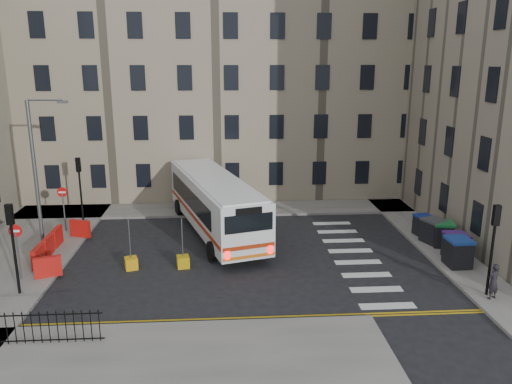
{
  "coord_description": "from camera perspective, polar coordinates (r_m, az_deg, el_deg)",
  "views": [
    {
      "loc": [
        -2.88,
        -24.89,
        10.12
      ],
      "look_at": [
        -1.09,
        2.07,
        3.0
      ],
      "focal_mm": 35.0,
      "sensor_mm": 36.0,
      "label": 1
    }
  ],
  "objects": [
    {
      "name": "no_entry_north",
      "position": [
        31.95,
        -21.19,
        -0.84
      ],
      "size": [
        0.6,
        0.08,
        3.0
      ],
      "color": "#595B5E",
      "rests_on": "pavement_west"
    },
    {
      "name": "pavement_west",
      "position": [
        29.91,
        -25.54,
        -6.37
      ],
      "size": [
        6.0,
        22.0,
        0.15
      ],
      "primitive_type": "cube",
      "color": "slate",
      "rests_on": "ground"
    },
    {
      "name": "wheelie_bin_b",
      "position": [
        27.94,
        21.86,
        -5.76
      ],
      "size": [
        1.1,
        1.26,
        1.36
      ],
      "rotation": [
        0.0,
        0.0,
        0.02
      ],
      "color": "black",
      "rests_on": "pavement_east"
    },
    {
      "name": "wheelie_bin_a",
      "position": [
        27.03,
        22.08,
        -6.38
      ],
      "size": [
        1.14,
        1.31,
        1.43
      ],
      "rotation": [
        0.0,
        0.0,
        0.01
      ],
      "color": "black",
      "rests_on": "pavement_east"
    },
    {
      "name": "bollard_yellow",
      "position": [
        25.99,
        -14.07,
        -7.91
      ],
      "size": [
        0.76,
        0.76,
        0.6
      ],
      "primitive_type": "cube",
      "rotation": [
        0.0,
        0.0,
        0.32
      ],
      "color": "orange",
      "rests_on": "ground"
    },
    {
      "name": "bus",
      "position": [
        29.97,
        -4.73,
        -1.13
      ],
      "size": [
        6.16,
        12.61,
        3.36
      ],
      "rotation": [
        0.0,
        0.0,
        0.28
      ],
      "color": "white",
      "rests_on": "ground"
    },
    {
      "name": "roadworks_barriers",
      "position": [
        28.54,
        -21.98,
        -5.74
      ],
      "size": [
        1.66,
        6.26,
        1.0
      ],
      "color": "red",
      "rests_on": "pavement_west"
    },
    {
      "name": "pavement_east",
      "position": [
        32.81,
        17.67,
        -3.79
      ],
      "size": [
        2.4,
        26.0,
        0.15
      ],
      "primitive_type": "cube",
      "color": "slate",
      "rests_on": "ground"
    },
    {
      "name": "wheelie_bin_d",
      "position": [
        29.93,
        19.63,
        -4.2
      ],
      "size": [
        1.42,
        1.52,
        1.36
      ],
      "rotation": [
        0.0,
        0.0,
        0.34
      ],
      "color": "black",
      "rests_on": "pavement_east"
    },
    {
      "name": "ground",
      "position": [
        27.02,
        2.61,
        -7.25
      ],
      "size": [
        120.0,
        120.0,
        0.0
      ],
      "primitive_type": "plane",
      "color": "black",
      "rests_on": "ground"
    },
    {
      "name": "pedestrian",
      "position": [
        24.01,
        25.5,
        -9.2
      ],
      "size": [
        0.69,
        0.59,
        1.61
      ],
      "primitive_type": "imported",
      "rotation": [
        0.0,
        0.0,
        3.56
      ],
      "color": "black",
      "rests_on": "pavement_east"
    },
    {
      "name": "traffic_light_sw",
      "position": [
        23.92,
        -26.09,
        -4.44
      ],
      "size": [
        0.28,
        0.22,
        4.1
      ],
      "color": "black",
      "rests_on": "pavement_west"
    },
    {
      "name": "terrace_north",
      "position": [
        40.63,
        -9.86,
        12.43
      ],
      "size": [
        38.3,
        10.8,
        17.2
      ],
      "color": "gray",
      "rests_on": "ground"
    },
    {
      "name": "pavement_north",
      "position": [
        35.1,
        -8.75,
        -2.05
      ],
      "size": [
        36.0,
        3.2,
        0.15
      ],
      "primitive_type": "cube",
      "color": "slate",
      "rests_on": "ground"
    },
    {
      "name": "wheelie_bin_c",
      "position": [
        29.61,
        20.56,
        -4.49
      ],
      "size": [
        1.32,
        1.44,
        1.35
      ],
      "rotation": [
        0.0,
        0.0,
        -0.24
      ],
      "color": "black",
      "rests_on": "pavement_east"
    },
    {
      "name": "no_entry_south",
      "position": [
        25.66,
        -25.7,
        -5.03
      ],
      "size": [
        0.6,
        0.08,
        3.0
      ],
      "color": "#595B5E",
      "rests_on": "pavement_west"
    },
    {
      "name": "traffic_light_east",
      "position": [
        23.67,
        25.53,
        -4.57
      ],
      "size": [
        0.28,
        0.22,
        4.1
      ],
      "color": "black",
      "rests_on": "pavement_east"
    },
    {
      "name": "pavement_sw",
      "position": [
        18.42,
        -17.02,
        -18.99
      ],
      "size": [
        20.0,
        6.0,
        0.15
      ],
      "primitive_type": "cube",
      "color": "slate",
      "rests_on": "ground"
    },
    {
      "name": "traffic_light_nw",
      "position": [
        33.48,
        -19.52,
        1.39
      ],
      "size": [
        0.28,
        0.22,
        4.1
      ],
      "color": "black",
      "rests_on": "pavement_west"
    },
    {
      "name": "wheelie_bin_e",
      "position": [
        30.99,
        18.63,
        -3.63
      ],
      "size": [
        1.16,
        1.26,
        1.2
      ],
      "rotation": [
        0.0,
        0.0,
        0.21
      ],
      "color": "black",
      "rests_on": "pavement_east"
    },
    {
      "name": "streetlamp",
      "position": [
        29.31,
        -23.94,
        2.1
      ],
      "size": [
        0.5,
        0.22,
        8.14
      ],
      "color": "#595B5E",
      "rests_on": "pavement_west"
    },
    {
      "name": "bollard_chevron",
      "position": [
        25.68,
        -8.33,
        -7.89
      ],
      "size": [
        0.7,
        0.7,
        0.6
      ],
      "primitive_type": "cube",
      "rotation": [
        0.0,
        0.0,
        0.19
      ],
      "color": "#BE960B",
      "rests_on": "ground"
    }
  ]
}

